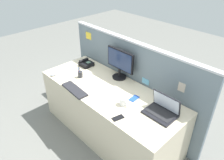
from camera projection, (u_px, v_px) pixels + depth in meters
name	position (u px, v px, depth m)	size (l,w,h in m)	color
ground_plane	(110.00, 132.00, 3.13)	(10.00, 10.00, 0.00)	slate
desk	(109.00, 112.00, 2.94)	(2.00, 0.79, 0.74)	beige
cubicle_divider	(132.00, 83.00, 3.05)	(2.27, 0.08, 1.27)	slate
desktop_monitor	(120.00, 62.00, 2.88)	(0.45, 0.19, 0.41)	black
laptop	(162.00, 109.00, 2.33)	(0.34, 0.25, 0.22)	black
desk_phone	(86.00, 64.00, 3.28)	(0.18, 0.18, 0.09)	black
keyboard_main	(75.00, 90.00, 2.72)	(0.42, 0.13, 0.02)	#232328
computer_mouse_right_hand	(54.00, 74.00, 3.03)	(0.06, 0.10, 0.03)	#9EA0A8
pen_cup	(80.00, 74.00, 2.97)	(0.06, 0.06, 0.18)	#333338
cell_phone_blue_case	(134.00, 98.00, 2.57)	(0.07, 0.13, 0.01)	blue
cell_phone_black_slab	(118.00, 118.00, 2.28)	(0.06, 0.13, 0.01)	black
coffee_mug	(124.00, 101.00, 2.46)	(0.13, 0.09, 0.09)	white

